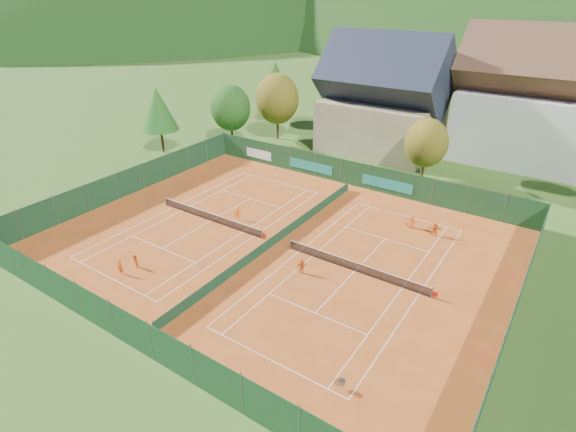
% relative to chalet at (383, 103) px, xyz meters
% --- Properties ---
extents(ground, '(600.00, 600.00, 0.00)m').
position_rel_chalet_xyz_m(ground, '(3.00, -30.00, -6.64)').
color(ground, '#31551A').
rests_on(ground, ground).
extents(clay_pad, '(40.00, 32.00, 0.01)m').
position_rel_chalet_xyz_m(clay_pad, '(3.00, -30.00, -6.62)').
color(clay_pad, '#A94818').
rests_on(clay_pad, ground).
extents(court_markings_left, '(11.03, 23.83, 0.00)m').
position_rel_chalet_xyz_m(court_markings_left, '(-5.00, -30.00, -6.61)').
color(court_markings_left, white).
rests_on(court_markings_left, ground).
extents(court_markings_right, '(11.03, 23.83, 0.00)m').
position_rel_chalet_xyz_m(court_markings_right, '(11.00, -30.00, -6.61)').
color(court_markings_right, white).
rests_on(court_markings_right, ground).
extents(tennis_net_left, '(13.30, 0.10, 1.02)m').
position_rel_chalet_xyz_m(tennis_net_left, '(-4.85, -30.00, -6.12)').
color(tennis_net_left, '#59595B').
rests_on(tennis_net_left, ground).
extents(tennis_net_right, '(13.30, 0.10, 1.02)m').
position_rel_chalet_xyz_m(tennis_net_right, '(11.15, -30.00, -6.12)').
color(tennis_net_right, '#59595B').
rests_on(tennis_net_right, ground).
extents(court_divider, '(0.03, 28.80, 1.00)m').
position_rel_chalet_xyz_m(court_divider, '(3.00, -30.00, -6.12)').
color(court_divider, '#153A24').
rests_on(court_divider, ground).
extents(fence_north, '(40.00, 0.10, 3.00)m').
position_rel_chalet_xyz_m(fence_north, '(2.54, -14.01, -5.16)').
color(fence_north, '#153C1D').
rests_on(fence_north, ground).
extents(fence_south, '(40.00, 0.04, 3.00)m').
position_rel_chalet_xyz_m(fence_south, '(3.00, -46.00, -5.12)').
color(fence_south, '#163D1D').
rests_on(fence_south, ground).
extents(fence_west, '(0.04, 32.00, 3.00)m').
position_rel_chalet_xyz_m(fence_west, '(-17.00, -30.00, -5.12)').
color(fence_west, '#163D21').
rests_on(fence_west, ground).
extents(fence_east, '(0.09, 32.00, 3.00)m').
position_rel_chalet_xyz_m(fence_east, '(23.00, -29.95, -5.14)').
color(fence_east, '#153C23').
rests_on(fence_east, ground).
extents(chalet, '(16.20, 12.00, 16.00)m').
position_rel_chalet_xyz_m(chalet, '(0.00, 0.00, 0.00)').
color(chalet, tan).
rests_on(chalet, ground).
extents(hotel_block_a, '(21.60, 11.00, 17.25)m').
position_rel_chalet_xyz_m(hotel_block_a, '(19.00, 6.00, 0.76)').
color(hotel_block_a, silver).
rests_on(hotel_block_a, ground).
extents(tree_west_front, '(5.72, 5.72, 8.69)m').
position_rel_chalet_xyz_m(tree_west_front, '(-19.00, -10.00, -1.23)').
color(tree_west_front, '#492E1A').
rests_on(tree_west_front, ground).
extents(tree_west_mid, '(6.44, 6.44, 9.78)m').
position_rel_chalet_xyz_m(tree_west_mid, '(-15.00, -4.00, -0.56)').
color(tree_west_mid, '#4A2F1A').
rests_on(tree_west_mid, ground).
extents(tree_west_back, '(5.60, 5.60, 10.00)m').
position_rel_chalet_xyz_m(tree_west_back, '(-21.00, 4.00, 0.11)').
color(tree_west_back, '#452A18').
rests_on(tree_west_back, ground).
extents(tree_center, '(5.01, 5.01, 7.60)m').
position_rel_chalet_xyz_m(tree_center, '(9.00, -8.00, -1.91)').
color(tree_center, '#4D321B').
rests_on(tree_center, ground).
extents(tree_west_side, '(5.04, 5.04, 9.00)m').
position_rel_chalet_xyz_m(tree_west_side, '(-25.00, -18.00, -0.56)').
color(tree_west_side, '#442618').
rests_on(tree_west_side, ground).
extents(ball_hopper, '(0.34, 0.34, 0.80)m').
position_rel_chalet_xyz_m(ball_hopper, '(15.76, -41.43, -6.07)').
color(ball_hopper, slate).
rests_on(ball_hopper, ground).
extents(loose_ball_0, '(0.07, 0.07, 0.07)m').
position_rel_chalet_xyz_m(loose_ball_0, '(-6.24, -36.66, -6.59)').
color(loose_ball_0, '#CCD833').
rests_on(loose_ball_0, ground).
extents(loose_ball_1, '(0.07, 0.07, 0.07)m').
position_rel_chalet_xyz_m(loose_ball_1, '(6.16, -39.93, -6.59)').
color(loose_ball_1, '#CCD833').
rests_on(loose_ball_1, ground).
extents(player_left_near, '(0.51, 0.38, 1.28)m').
position_rel_chalet_xyz_m(player_left_near, '(-4.76, -40.98, -5.98)').
color(player_left_near, '#CE4712').
rests_on(player_left_near, ground).
extents(player_left_mid, '(0.73, 0.67, 1.20)m').
position_rel_chalet_xyz_m(player_left_mid, '(-4.51, -39.70, -6.02)').
color(player_left_mid, orange).
rests_on(player_left_mid, ground).
extents(player_left_far, '(0.94, 0.68, 1.31)m').
position_rel_chalet_xyz_m(player_left_far, '(-2.99, -28.14, -5.97)').
color(player_left_far, orange).
rests_on(player_left_far, ground).
extents(player_right_near, '(0.77, 0.74, 1.29)m').
position_rel_chalet_xyz_m(player_right_near, '(7.47, -32.65, -5.98)').
color(player_right_near, '#D24812').
rests_on(player_right_near, ground).
extents(player_right_far_a, '(0.64, 0.42, 1.30)m').
position_rel_chalet_xyz_m(player_right_far_a, '(12.20, -20.12, -5.98)').
color(player_right_far_a, '#EB5214').
rests_on(player_right_far_a, ground).
extents(player_right_far_b, '(1.31, 0.79, 1.35)m').
position_rel_chalet_xyz_m(player_right_far_b, '(14.55, -20.42, -5.95)').
color(player_right_far_b, orange).
rests_on(player_right_far_b, ground).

